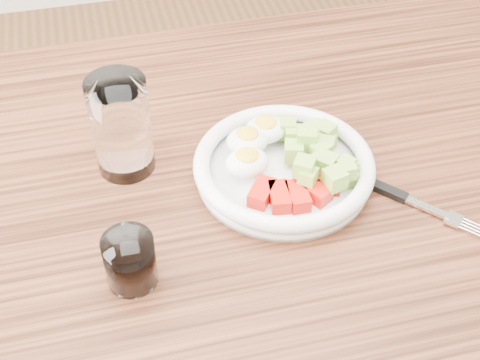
# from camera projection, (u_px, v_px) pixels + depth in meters

# --- Properties ---
(dining_table) EXTENTS (1.50, 0.90, 0.77)m
(dining_table) POSITION_uv_depth(u_px,v_px,m) (248.00, 248.00, 0.97)
(dining_table) COLOR brown
(dining_table) RESTS_ON ground
(bowl) EXTENTS (0.25, 0.25, 0.06)m
(bowl) POSITION_uv_depth(u_px,v_px,m) (284.00, 164.00, 0.91)
(bowl) COLOR white
(bowl) RESTS_ON dining_table
(fork) EXTENTS (0.16, 0.17, 0.01)m
(fork) POSITION_uv_depth(u_px,v_px,m) (391.00, 192.00, 0.90)
(fork) COLOR black
(fork) RESTS_ON dining_table
(water_glass) EXTENTS (0.08, 0.08, 0.14)m
(water_glass) POSITION_uv_depth(u_px,v_px,m) (121.00, 126.00, 0.89)
(water_glass) COLOR white
(water_glass) RESTS_ON dining_table
(coffee_glass) EXTENTS (0.06, 0.06, 0.07)m
(coffee_glass) POSITION_uv_depth(u_px,v_px,m) (130.00, 261.00, 0.78)
(coffee_glass) COLOR white
(coffee_glass) RESTS_ON dining_table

